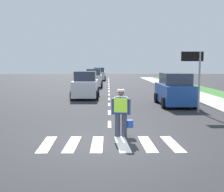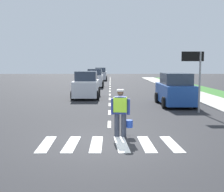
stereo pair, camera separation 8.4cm
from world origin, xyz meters
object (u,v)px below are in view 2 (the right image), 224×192
object	(u,v)px
car_oncoming_lead	(86,86)
car_oncoming_second	(95,79)
road_worker	(121,111)
lane_direction_sign	(196,67)
car_oncoming_third	(101,74)
car_parked_curbside	(175,90)

from	to	relation	value
car_oncoming_lead	car_oncoming_second	size ratio (longest dim) A/B	1.00
road_worker	lane_direction_sign	distance (m)	6.61
road_worker	car_oncoming_lead	xyz separation A→B (m)	(-2.21, 11.73, 0.01)
car_oncoming_third	car_oncoming_second	world-z (taller)	car_oncoming_second
car_oncoming_third	lane_direction_sign	bearing A→B (deg)	-79.01
road_worker	car_oncoming_third	xyz separation A→B (m)	(-1.95, 35.93, 0.02)
lane_direction_sign	car_oncoming_third	xyz separation A→B (m)	(-6.00, 30.92, -1.45)
car_oncoming_lead	car_oncoming_second	world-z (taller)	car_oncoming_second
car_parked_curbside	car_oncoming_second	xyz separation A→B (m)	(-5.78, 14.50, 0.02)
lane_direction_sign	car_oncoming_second	world-z (taller)	lane_direction_sign
road_worker	car_oncoming_second	world-z (taller)	car_oncoming_second
car_parked_curbside	car_oncoming_third	bearing A→B (deg)	101.28
lane_direction_sign	car_oncoming_third	world-z (taller)	lane_direction_sign
car_oncoming_third	car_oncoming_second	bearing A→B (deg)	-90.71
road_worker	lane_direction_sign	world-z (taller)	lane_direction_sign
car_parked_curbside	car_oncoming_third	world-z (taller)	car_oncoming_third
car_oncoming_third	car_oncoming_lead	distance (m)	24.20
car_oncoming_third	car_oncoming_second	xyz separation A→B (m)	(-0.17, -13.65, -0.00)
road_worker	car_oncoming_second	distance (m)	22.38
lane_direction_sign	car_oncoming_third	bearing A→B (deg)	100.99
car_oncoming_lead	car_oncoming_second	xyz separation A→B (m)	(0.08, 10.55, 0.01)
road_worker	car_oncoming_lead	size ratio (longest dim) A/B	0.42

